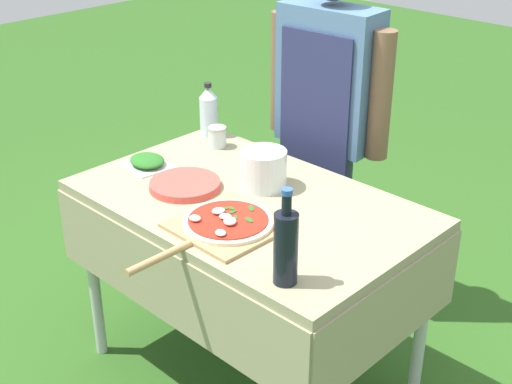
% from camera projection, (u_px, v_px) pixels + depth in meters
% --- Properties ---
extents(ground_plane, '(12.00, 12.00, 0.00)m').
position_uv_depth(ground_plane, '(250.00, 375.00, 2.78)').
color(ground_plane, '#2D5B1E').
extents(prep_table, '(1.21, 0.76, 0.77)m').
position_uv_depth(prep_table, '(249.00, 223.00, 2.47)').
color(prep_table, gray).
rests_on(prep_table, ground).
extents(person_cook, '(0.56, 0.21, 1.50)m').
position_uv_depth(person_cook, '(327.00, 112.00, 2.87)').
color(person_cook, '#333D56').
rests_on(person_cook, ground).
extents(pizza_on_peel, '(0.32, 0.55, 0.05)m').
position_uv_depth(pizza_on_peel, '(225.00, 224.00, 2.24)').
color(pizza_on_peel, tan).
rests_on(pizza_on_peel, prep_table).
extents(oil_bottle, '(0.07, 0.07, 0.29)m').
position_uv_depth(oil_bottle, '(286.00, 246.00, 1.93)').
color(oil_bottle, black).
rests_on(oil_bottle, prep_table).
extents(water_bottle, '(0.07, 0.07, 0.22)m').
position_uv_depth(water_bottle, '(209.00, 111.00, 2.90)').
color(water_bottle, silver).
rests_on(water_bottle, prep_table).
extents(herb_container, '(0.19, 0.17, 0.04)m').
position_uv_depth(herb_container, '(147.00, 161.00, 2.66)').
color(herb_container, silver).
rests_on(herb_container, prep_table).
extents(mixing_tub, '(0.16, 0.16, 0.14)m').
position_uv_depth(mixing_tub, '(264.00, 169.00, 2.49)').
color(mixing_tub, silver).
rests_on(mixing_tub, prep_table).
extents(plate_stack, '(0.25, 0.25, 0.02)m').
position_uv_depth(plate_stack, '(185.00, 185.00, 2.50)').
color(plate_stack, '#DB4C42').
rests_on(plate_stack, prep_table).
extents(sauce_jar, '(0.07, 0.07, 0.08)m').
position_uv_depth(sauce_jar, '(217.00, 138.00, 2.82)').
color(sauce_jar, silver).
rests_on(sauce_jar, prep_table).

